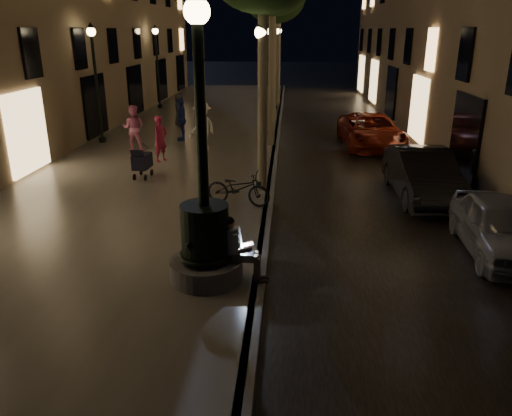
# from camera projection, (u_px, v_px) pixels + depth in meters

# --- Properties ---
(ground) EXTENTS (120.00, 120.00, 0.00)m
(ground) POSITION_uv_depth(u_px,v_px,m) (276.00, 144.00, 21.84)
(ground) COLOR black
(ground) RESTS_ON ground
(cobble_lane) EXTENTS (6.00, 45.00, 0.02)m
(cobble_lane) POSITION_uv_depth(u_px,v_px,m) (345.00, 145.00, 21.66)
(cobble_lane) COLOR black
(cobble_lane) RESTS_ON ground
(promenade) EXTENTS (8.00, 45.00, 0.20)m
(promenade) POSITION_uv_depth(u_px,v_px,m) (186.00, 141.00, 22.05)
(promenade) COLOR #605B55
(promenade) RESTS_ON ground
(curb_strip) EXTENTS (0.25, 45.00, 0.20)m
(curb_strip) POSITION_uv_depth(u_px,v_px,m) (276.00, 142.00, 21.81)
(curb_strip) COLOR #59595B
(curb_strip) RESTS_ON ground
(fountain_lamppost) EXTENTS (1.40, 1.40, 5.21)m
(fountain_lamppost) POSITION_uv_depth(u_px,v_px,m) (205.00, 230.00, 9.28)
(fountain_lamppost) COLOR #59595B
(fountain_lamppost) RESTS_ON promenade
(seated_man_laptop) EXTENTS (0.91, 0.31, 1.28)m
(seated_man_laptop) POSITION_uv_depth(u_px,v_px,m) (238.00, 247.00, 9.35)
(seated_man_laptop) COLOR tan
(seated_man_laptop) RESTS_ON promenade
(tree_far) EXTENTS (3.00, 3.00, 7.50)m
(tree_far) POSITION_uv_depth(u_px,v_px,m) (279.00, 0.00, 30.02)
(tree_far) COLOR #6B604C
(tree_far) RESTS_ON promenade
(lamp_curb_a) EXTENTS (0.36, 0.36, 4.81)m
(lamp_curb_a) POSITION_uv_depth(u_px,v_px,m) (261.00, 85.00, 14.19)
(lamp_curb_a) COLOR black
(lamp_curb_a) RESTS_ON promenade
(lamp_curb_b) EXTENTS (0.36, 0.36, 4.81)m
(lamp_curb_b) POSITION_uv_depth(u_px,v_px,m) (271.00, 66.00, 21.71)
(lamp_curb_b) COLOR black
(lamp_curb_b) RESTS_ON promenade
(lamp_curb_c) EXTENTS (0.36, 0.36, 4.81)m
(lamp_curb_c) POSITION_uv_depth(u_px,v_px,m) (276.00, 57.00, 29.23)
(lamp_curb_c) COLOR black
(lamp_curb_c) RESTS_ON promenade
(lamp_curb_d) EXTENTS (0.36, 0.36, 4.81)m
(lamp_curb_d) POSITION_uv_depth(u_px,v_px,m) (279.00, 51.00, 36.74)
(lamp_curb_d) COLOR black
(lamp_curb_d) RESTS_ON promenade
(lamp_left_b) EXTENTS (0.36, 0.36, 4.81)m
(lamp_left_b) POSITION_uv_depth(u_px,v_px,m) (95.00, 69.00, 20.27)
(lamp_left_b) COLOR black
(lamp_left_b) RESTS_ON promenade
(lamp_left_c) EXTENTS (0.36, 0.36, 4.81)m
(lamp_left_c) POSITION_uv_depth(u_px,v_px,m) (157.00, 56.00, 29.66)
(lamp_left_c) COLOR black
(lamp_left_c) RESTS_ON promenade
(stroller) EXTENTS (0.50, 1.09, 1.10)m
(stroller) POSITION_uv_depth(u_px,v_px,m) (142.00, 161.00, 15.95)
(stroller) COLOR black
(stroller) RESTS_ON promenade
(car_front) EXTENTS (1.70, 3.80, 1.27)m
(car_front) POSITION_uv_depth(u_px,v_px,m) (499.00, 226.00, 10.99)
(car_front) COLOR #9D9EA4
(car_front) RESTS_ON ground
(car_second) EXTENTS (1.62, 4.44, 1.45)m
(car_second) POSITION_uv_depth(u_px,v_px,m) (423.00, 175.00, 14.57)
(car_second) COLOR black
(car_second) RESTS_ON ground
(car_third) EXTENTS (2.53, 5.11, 1.39)m
(car_third) POSITION_uv_depth(u_px,v_px,m) (371.00, 131.00, 21.05)
(car_third) COLOR maroon
(car_third) RESTS_ON ground
(pedestrian_red) EXTENTS (0.64, 0.72, 1.64)m
(pedestrian_red) POSITION_uv_depth(u_px,v_px,m) (160.00, 139.00, 17.95)
(pedestrian_red) COLOR #B22347
(pedestrian_red) RESTS_ON promenade
(pedestrian_pink) EXTENTS (0.90, 0.72, 1.77)m
(pedestrian_pink) POSITION_uv_depth(u_px,v_px,m) (133.00, 128.00, 19.62)
(pedestrian_pink) COLOR pink
(pedestrian_pink) RESTS_ON promenade
(pedestrian_white) EXTENTS (1.31, 1.43, 1.93)m
(pedestrian_white) POSITION_uv_depth(u_px,v_px,m) (202.00, 127.00, 19.39)
(pedestrian_white) COLOR white
(pedestrian_white) RESTS_ON promenade
(pedestrian_blue) EXTENTS (0.64, 1.12, 1.79)m
(pedestrian_blue) POSITION_uv_depth(u_px,v_px,m) (182.00, 120.00, 21.35)
(pedestrian_blue) COLOR navy
(pedestrian_blue) RESTS_ON promenade
(pedestrian_dark) EXTENTS (0.60, 0.84, 1.61)m
(pedestrian_dark) POSITION_uv_depth(u_px,v_px,m) (179.00, 110.00, 24.45)
(pedestrian_dark) COLOR #333237
(pedestrian_dark) RESTS_ON promenade
(bicycle) EXTENTS (1.89, 1.04, 0.94)m
(bicycle) POSITION_uv_depth(u_px,v_px,m) (238.00, 188.00, 13.52)
(bicycle) COLOR black
(bicycle) RESTS_ON promenade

